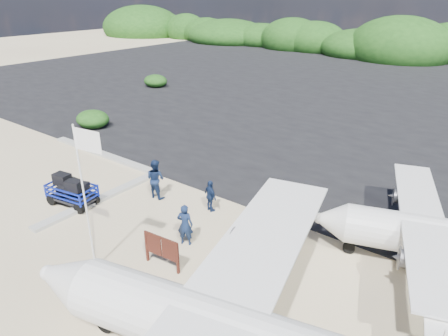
# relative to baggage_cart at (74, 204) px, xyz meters

# --- Properties ---
(ground) EXTENTS (160.00, 160.00, 0.00)m
(ground) POSITION_rel_baggage_cart_xyz_m (5.14, -0.39, 0.00)
(ground) COLOR beige
(asphalt_apron) EXTENTS (90.00, 50.00, 0.04)m
(asphalt_apron) POSITION_rel_baggage_cart_xyz_m (5.14, 29.61, 0.00)
(asphalt_apron) COLOR #B2B2B2
(asphalt_apron) RESTS_ON ground
(lagoon) EXTENTS (9.00, 7.00, 0.40)m
(lagoon) POSITION_rel_baggage_cart_xyz_m (-3.86, 1.11, 0.00)
(lagoon) COLOR #B2B2B2
(lagoon) RESTS_ON ground
(vegetation_band) EXTENTS (124.00, 8.00, 4.40)m
(vegetation_band) POSITION_rel_baggage_cart_xyz_m (5.14, 54.61, 0.00)
(vegetation_band) COLOR #B2B2B2
(vegetation_band) RESTS_ON ground
(baggage_cart) EXTENTS (2.59, 1.75, 1.20)m
(baggage_cart) POSITION_rel_baggage_cart_xyz_m (0.00, 0.00, 0.00)
(baggage_cart) COLOR #0B1EAA
(baggage_cart) RESTS_ON ground
(flagpole) EXTENTS (1.12, 0.60, 5.35)m
(flagpole) POSITION_rel_baggage_cart_xyz_m (4.64, -2.24, 0.00)
(flagpole) COLOR white
(flagpole) RESTS_ON ground
(signboard) EXTENTS (1.59, 0.30, 1.30)m
(signboard) POSITION_rel_baggage_cart_xyz_m (6.53, -0.77, 0.00)
(signboard) COLOR #4B1F15
(signboard) RESTS_ON ground
(crew_a) EXTENTS (0.74, 0.63, 1.72)m
(crew_a) POSITION_rel_baggage_cart_xyz_m (6.23, 0.80, 0.86)
(crew_a) COLOR #122145
(crew_a) RESTS_ON ground
(crew_b) EXTENTS (0.97, 0.77, 1.91)m
(crew_b) POSITION_rel_baggage_cart_xyz_m (2.52, 2.84, 0.96)
(crew_b) COLOR #122145
(crew_b) RESTS_ON ground
(crew_c) EXTENTS (0.94, 0.64, 1.49)m
(crew_c) POSITION_rel_baggage_cart_xyz_m (5.41, 3.36, 0.74)
(crew_c) COLOR #122145
(crew_c) RESTS_ON ground
(aircraft_small) EXTENTS (10.03, 10.03, 2.87)m
(aircraft_small) POSITION_rel_baggage_cart_xyz_m (-6.81, 29.02, 0.00)
(aircraft_small) COLOR #B2B2B2
(aircraft_small) RESTS_ON ground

